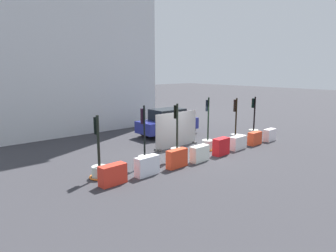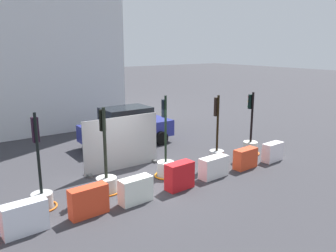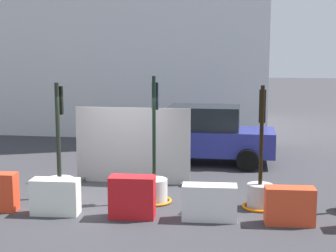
% 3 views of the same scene
% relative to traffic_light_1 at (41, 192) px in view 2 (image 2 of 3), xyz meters
% --- Properties ---
extents(ground_plane, '(120.00, 120.00, 0.00)m').
position_rel_traffic_light_1_xyz_m(ground_plane, '(3.34, 0.05, -0.48)').
color(ground_plane, '#36353A').
extents(traffic_light_1, '(0.85, 0.85, 2.89)m').
position_rel_traffic_light_1_xyz_m(traffic_light_1, '(0.00, 0.00, 0.00)').
color(traffic_light_1, '#ACADA9').
rests_on(traffic_light_1, ground_plane).
extents(traffic_light_2, '(0.93, 0.93, 2.83)m').
position_rel_traffic_light_1_xyz_m(traffic_light_2, '(2.07, -0.05, -0.02)').
color(traffic_light_2, '#B9B6B0').
rests_on(traffic_light_2, ground_plane).
extents(traffic_light_3, '(0.85, 0.85, 3.01)m').
position_rel_traffic_light_1_xyz_m(traffic_light_3, '(4.44, -0.07, -0.05)').
color(traffic_light_3, silver).
rests_on(traffic_light_3, ground_plane).
extents(traffic_light_4, '(0.80, 0.80, 2.82)m').
position_rel_traffic_light_1_xyz_m(traffic_light_4, '(6.92, -0.15, -0.02)').
color(traffic_light_4, '#ACACAD').
rests_on(traffic_light_4, ground_plane).
extents(traffic_light_5, '(0.85, 0.85, 2.77)m').
position_rel_traffic_light_1_xyz_m(traffic_light_5, '(9.05, -0.06, -0.03)').
color(traffic_light_5, silver).
rests_on(traffic_light_5, ground_plane).
extents(construction_barrier_1, '(1.15, 0.48, 0.85)m').
position_rel_traffic_light_1_xyz_m(construction_barrier_1, '(-0.76, -1.20, -0.06)').
color(construction_barrier_1, white).
rests_on(construction_barrier_1, ground_plane).
extents(construction_barrier_2, '(1.13, 0.44, 0.87)m').
position_rel_traffic_light_1_xyz_m(construction_barrier_2, '(0.94, -1.26, -0.05)').
color(construction_barrier_2, red).
rests_on(construction_barrier_2, ground_plane).
extents(construction_barrier_3, '(1.07, 0.49, 0.80)m').
position_rel_traffic_light_1_xyz_m(construction_barrier_3, '(2.45, -1.31, -0.09)').
color(construction_barrier_3, white).
rests_on(construction_barrier_3, ground_plane).
extents(construction_barrier_4, '(1.00, 0.51, 0.92)m').
position_rel_traffic_light_1_xyz_m(construction_barrier_4, '(4.17, -1.27, -0.03)').
color(construction_barrier_4, red).
rests_on(construction_barrier_4, ground_plane).
extents(construction_barrier_5, '(1.18, 0.52, 0.77)m').
position_rel_traffic_light_1_xyz_m(construction_barrier_5, '(5.84, -1.16, -0.10)').
color(construction_barrier_5, silver).
rests_on(construction_barrier_5, ground_plane).
extents(construction_barrier_6, '(1.04, 0.48, 0.79)m').
position_rel_traffic_light_1_xyz_m(construction_barrier_6, '(7.50, -1.18, -0.09)').
color(construction_barrier_6, red).
rests_on(construction_barrier_6, ground_plane).
extents(construction_barrier_7, '(1.00, 0.47, 0.78)m').
position_rel_traffic_light_1_xyz_m(construction_barrier_7, '(9.09, -1.25, -0.10)').
color(construction_barrier_7, white).
rests_on(construction_barrier_7, ground_plane).
extents(car_blue_estate, '(4.41, 2.16, 1.85)m').
position_rel_traffic_light_1_xyz_m(car_blue_estate, '(5.28, 4.37, 0.43)').
color(car_blue_estate, navy).
rests_on(car_blue_estate, ground_plane).
extents(site_fence_panel, '(3.17, 0.50, 2.08)m').
position_rel_traffic_light_1_xyz_m(site_fence_panel, '(3.54, 1.58, 0.50)').
color(site_fence_panel, '#9FA1A2').
rests_on(site_fence_panel, ground_plane).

